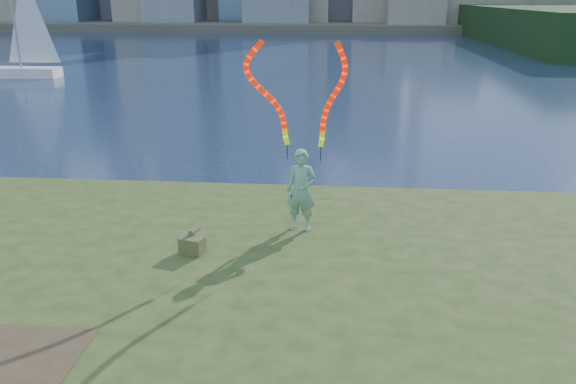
{
  "coord_description": "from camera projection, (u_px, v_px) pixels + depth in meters",
  "views": [
    {
      "loc": [
        2.69,
        -8.35,
        5.34
      ],
      "look_at": [
        1.88,
        1.0,
        2.03
      ],
      "focal_mm": 35.0,
      "sensor_mm": 36.0,
      "label": 1
    }
  ],
  "objects": [
    {
      "name": "ground",
      "position": [
        176.0,
        317.0,
        9.84
      ],
      "size": [
        320.0,
        320.0,
        0.0
      ],
      "primitive_type": "plane",
      "color": "#1B2843",
      "rests_on": "ground"
    },
    {
      "name": "far_shore",
      "position": [
        323.0,
        23.0,
        98.9
      ],
      "size": [
        320.0,
        40.0,
        1.2
      ],
      "primitive_type": "cube",
      "color": "#4F4A3A",
      "rests_on": "ground"
    },
    {
      "name": "woman_with_ribbons",
      "position": [
        302.0,
        163.0,
        11.05
      ],
      "size": [
        2.05,
        0.51,
        4.05
      ],
      "rotation": [
        0.0,
        0.0,
        -0.15
      ],
      "color": "#1C7238",
      "rests_on": "grassy_knoll"
    },
    {
      "name": "canvas_bag",
      "position": [
        192.0,
        244.0,
        10.39
      ],
      "size": [
        0.5,
        0.56,
        0.41
      ],
      "rotation": [
        0.0,
        0.0,
        -0.27
      ],
      "color": "brown",
      "rests_on": "grassy_knoll"
    },
    {
      "name": "sailboat",
      "position": [
        24.0,
        57.0,
        37.88
      ],
      "size": [
        5.33,
        1.77,
        8.06
      ],
      "rotation": [
        0.0,
        0.0,
        0.03
      ],
      "color": "white",
      "rests_on": "ground"
    }
  ]
}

